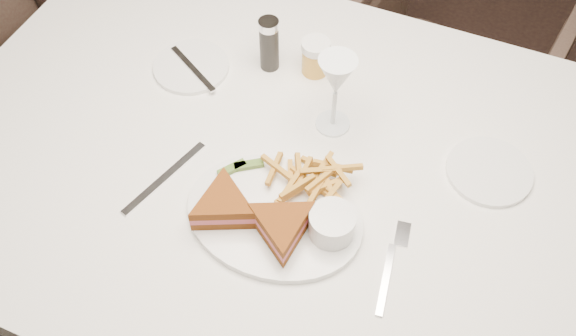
# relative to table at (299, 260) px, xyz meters

# --- Properties ---
(table) EXTENTS (1.57, 1.15, 0.75)m
(table) POSITION_rel_table_xyz_m (0.00, 0.00, 0.00)
(table) COLOR white
(table) RESTS_ON ground
(chair_far) EXTENTS (0.61, 0.57, 0.62)m
(chair_far) POSITION_rel_table_xyz_m (0.05, 0.84, -0.07)
(chair_far) COLOR #49362D
(chair_far) RESTS_ON ground
(table_setting) EXTENTS (0.80, 0.56, 0.18)m
(table_setting) POSITION_rel_table_xyz_m (0.00, -0.04, 0.41)
(table_setting) COLOR white
(table_setting) RESTS_ON table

